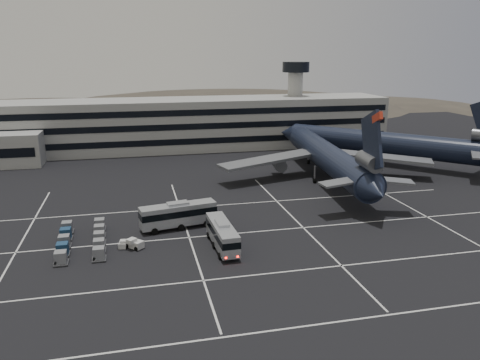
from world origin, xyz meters
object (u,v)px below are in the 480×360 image
object	(u,v)px
trijet_main	(328,157)
bus_near	(222,233)
tug_a	(123,244)
bus_far	(178,214)
uld_cluster	(82,240)

from	to	relation	value
trijet_main	bus_near	distance (m)	41.60
bus_near	tug_a	size ratio (longest dim) A/B	5.28
bus_near	tug_a	world-z (taller)	bus_near
bus_far	tug_a	xyz separation A→B (m)	(-8.44, -5.98, -1.76)
trijet_main	uld_cluster	xyz separation A→B (m)	(-48.09, -24.65, -4.39)
bus_far	uld_cluster	xyz separation A→B (m)	(-14.14, -3.82, -1.45)
uld_cluster	bus_far	bearing A→B (deg)	15.13
bus_far	tug_a	distance (m)	10.49
bus_far	tug_a	size ratio (longest dim) A/B	5.87
bus_near	tug_a	distance (m)	14.10
bus_near	tug_a	bearing A→B (deg)	164.90
bus_near	uld_cluster	world-z (taller)	bus_near
trijet_main	bus_far	size ratio (longest dim) A/B	4.70
bus_far	tug_a	bearing A→B (deg)	114.40
trijet_main	uld_cluster	world-z (taller)	trijet_main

